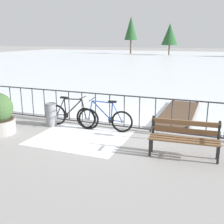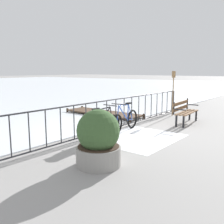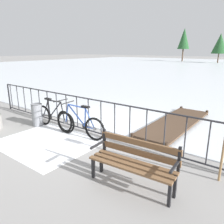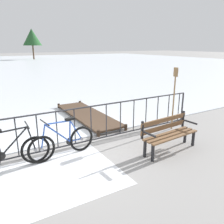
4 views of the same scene
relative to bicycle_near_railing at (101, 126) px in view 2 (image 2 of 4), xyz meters
The scene contains 10 objects.
ground_plane 1.28m from the bicycle_near_railing, 17.31° to the left, with size 160.00×160.00×0.00m, color gray.
snow_patch 1.19m from the bicycle_near_railing, 47.80° to the right, with size 2.56×2.13×0.01m, color white.
railing_fence 1.24m from the bicycle_near_railing, 17.31° to the left, with size 9.06×0.06×1.07m.
bicycle_near_railing is the anchor object (origin of this frame).
bicycle_second 1.18m from the bicycle_near_railing, ahead, with size 1.71×0.52×0.97m.
park_bench 3.78m from the bicycle_near_railing, 16.24° to the right, with size 1.63×0.59×0.89m.
planter_with_shrub 2.16m from the bicycle_near_railing, 140.54° to the right, with size 0.96×0.96×1.22m.
trash_bin 0.65m from the bicycle_near_railing, 165.38° to the right, with size 0.35×0.35×0.73m.
oar_upright 4.93m from the bicycle_near_railing, ahead, with size 0.04×0.16×1.98m.
wooden_dock 3.92m from the bicycle_near_railing, 39.98° to the left, with size 1.10×3.80×0.20m.
Camera 2 is at (-6.66, -5.17, 2.03)m, focal length 40.28 mm.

